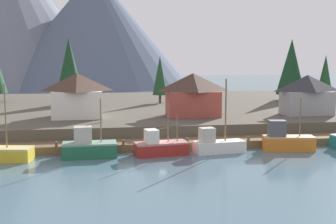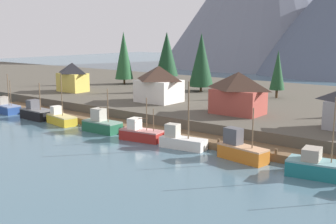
{
  "view_description": "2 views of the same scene",
  "coord_description": "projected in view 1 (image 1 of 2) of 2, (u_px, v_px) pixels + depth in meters",
  "views": [
    {
      "loc": [
        -6.96,
        -52.27,
        11.69
      ],
      "look_at": [
        1.85,
        2.18,
        4.66
      ],
      "focal_mm": 46.44,
      "sensor_mm": 36.0,
      "label": 1
    },
    {
      "loc": [
        40.39,
        -46.65,
        15.17
      ],
      "look_at": [
        1.41,
        2.99,
        3.56
      ],
      "focal_mm": 45.95,
      "sensor_mm": 36.0,
      "label": 2
    }
  ],
  "objects": [
    {
      "name": "house_white",
      "position": [
        77.0,
        95.0,
        65.97
      ],
      "size": [
        7.73,
        6.52,
        6.75
      ],
      "color": "silver",
      "rests_on": "shoreline_bank"
    },
    {
      "name": "fishing_boat_orange",
      "position": [
        286.0,
        140.0,
        54.53
      ],
      "size": [
        6.54,
        3.24,
        6.65
      ],
      "rotation": [
        0.0,
        0.0,
        -0.17
      ],
      "color": "#CC6B1E",
      "rests_on": "ground_plane"
    },
    {
      "name": "dock",
      "position": [
        154.0,
        145.0,
        55.65
      ],
      "size": [
        80.0,
        4.0,
        1.6
      ],
      "color": "brown",
      "rests_on": "ground_plane"
    },
    {
      "name": "shoreline_bank",
      "position": [
        134.0,
        110.0,
        84.94
      ],
      "size": [
        400.0,
        56.0,
        2.5
      ],
      "primitive_type": "cube",
      "color": "#4C473D",
      "rests_on": "ground_plane"
    },
    {
      "name": "conifer_back_left",
      "position": [
        69.0,
        69.0,
        82.16
      ],
      "size": [
        5.41,
        5.41,
        12.74
      ],
      "color": "#4C3823",
      "rests_on": "shoreline_bank"
    },
    {
      "name": "fishing_boat_white",
      "position": [
        217.0,
        144.0,
        53.15
      ],
      "size": [
        6.49,
        3.04,
        9.03
      ],
      "rotation": [
        0.0,
        0.0,
        0.13
      ],
      "color": "silver",
      "rests_on": "ground_plane"
    },
    {
      "name": "fishing_boat_red",
      "position": [
        160.0,
        147.0,
        51.84
      ],
      "size": [
        6.56,
        3.41,
        6.27
      ],
      "rotation": [
        0.0,
        0.0,
        0.15
      ],
      "color": "maroon",
      "rests_on": "ground_plane"
    },
    {
      "name": "house_grey",
      "position": [
        307.0,
        94.0,
        68.81
      ],
      "size": [
        8.06,
        4.23,
        6.34
      ],
      "color": "gray",
      "rests_on": "shoreline_bank"
    },
    {
      "name": "fishing_boat_green",
      "position": [
        89.0,
        147.0,
        50.76
      ],
      "size": [
        6.29,
        2.89,
        6.89
      ],
      "rotation": [
        0.0,
        0.0,
        0.01
      ],
      "color": "#1E5B3D",
      "rests_on": "ground_plane"
    },
    {
      "name": "fishing_boat_yellow",
      "position": [
        2.0,
        152.0,
        49.0
      ],
      "size": [
        6.58,
        3.49,
        8.7
      ],
      "rotation": [
        0.0,
        0.0,
        -0.17
      ],
      "color": "gold",
      "rests_on": "ground_plane"
    },
    {
      "name": "mountain_central_peak",
      "position": [
        95.0,
        29.0,
        176.23
      ],
      "size": [
        77.34,
        77.34,
        45.79
      ],
      "primitive_type": "cone",
      "color": "#4C566B",
      "rests_on": "ground_plane"
    },
    {
      "name": "conifer_mid_left",
      "position": [
        160.0,
        75.0,
        85.9
      ],
      "size": [
        2.95,
        2.95,
        9.43
      ],
      "color": "#4C3823",
      "rests_on": "shoreline_bank"
    },
    {
      "name": "conifer_mid_right",
      "position": [
        291.0,
        67.0,
        91.4
      ],
      "size": [
        6.01,
        6.01,
        12.9
      ],
      "color": "#4C3823",
      "rests_on": "shoreline_bank"
    },
    {
      "name": "ground_plane",
      "position": [
        140.0,
        129.0,
        73.41
      ],
      "size": [
        400.0,
        400.0,
        1.0
      ],
      "primitive_type": "cube",
      "color": "#476675"
    },
    {
      "name": "conifer_near_left",
      "position": [
        325.0,
        75.0,
        88.49
      ],
      "size": [
        3.21,
        3.21,
        9.57
      ],
      "color": "#4C3823",
      "rests_on": "shoreline_bank"
    },
    {
      "name": "house_red",
      "position": [
        193.0,
        94.0,
        67.08
      ],
      "size": [
        8.22,
        5.45,
        6.69
      ],
      "color": "#9E4238",
      "rests_on": "shoreline_bank"
    }
  ]
}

